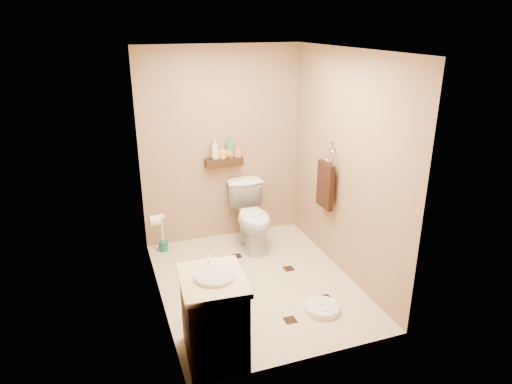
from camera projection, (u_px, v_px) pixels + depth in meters
name	position (u px, v px, depth m)	size (l,w,h in m)	color
ground	(256.00, 283.00, 4.90)	(2.50, 2.50, 0.00)	beige
wall_back	(222.00, 146.00, 5.58)	(2.00, 0.04, 2.40)	#A2795C
wall_front	(312.00, 229.00, 3.38)	(2.00, 0.04, 2.40)	#A2795C
wall_left	(153.00, 189.00, 4.17)	(0.04, 2.50, 2.40)	#A2795C
wall_right	(345.00, 167.00, 4.79)	(0.04, 2.50, 2.40)	#A2795C
ceiling	(256.00, 50.00, 4.05)	(2.00, 2.50, 0.02)	silver
wall_shelf	(224.00, 162.00, 5.57)	(0.46, 0.14, 0.10)	#3A2410
floor_accents	(262.00, 284.00, 4.88)	(1.19, 1.46, 0.01)	black
toilet	(252.00, 217.00, 5.57)	(0.44, 0.77, 0.79)	white
vanity	(214.00, 316.00, 3.71)	(0.55, 0.65, 0.87)	brown
bathroom_scale	(322.00, 308.00, 4.42)	(0.40, 0.40, 0.07)	white
toilet_brush	(163.00, 238.00, 5.53)	(0.11, 0.11, 0.49)	#18605C
towel_ring	(326.00, 183.00, 5.08)	(0.12, 0.30, 0.76)	silver
toilet_paper	(155.00, 220.00, 4.97)	(0.12, 0.11, 0.12)	white
bottle_a	(215.00, 149.00, 5.48)	(0.10, 0.10, 0.25)	silver
bottle_b	(222.00, 152.00, 5.52)	(0.07, 0.07, 0.15)	yellow
bottle_c	(229.00, 152.00, 5.55)	(0.12, 0.12, 0.15)	#EA591B
bottle_d	(230.00, 147.00, 5.53)	(0.10, 0.10, 0.26)	green
bottle_e	(238.00, 150.00, 5.58)	(0.08, 0.08, 0.17)	#D47446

